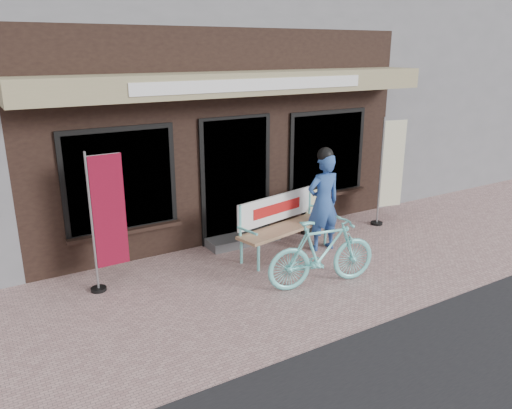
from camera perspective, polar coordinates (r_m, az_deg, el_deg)
ground at (r=7.47m, az=5.23°, el=-8.67°), size 70.00×70.00×0.00m
storefront at (r=11.09m, az=-10.21°, el=15.68°), size 7.00×6.77×6.00m
neighbor_right_near at (r=16.59m, az=18.56°, el=14.89°), size 10.00×7.00×5.60m
bench at (r=8.24m, az=2.93°, el=-1.78°), size 1.84×0.80×0.97m
person at (r=8.35m, az=7.70°, el=0.47°), size 0.63×0.44×1.76m
bicycle at (r=7.18m, az=7.59°, el=-5.47°), size 1.73×0.76×1.00m
nobori_red at (r=7.15m, az=-16.71°, el=-1.61°), size 0.58×0.22×2.00m
nobori_cream at (r=9.82m, az=15.08°, el=3.86°), size 0.62×0.27×2.08m
menu_stand at (r=9.24m, az=6.32°, el=-0.46°), size 0.45×0.19×0.89m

